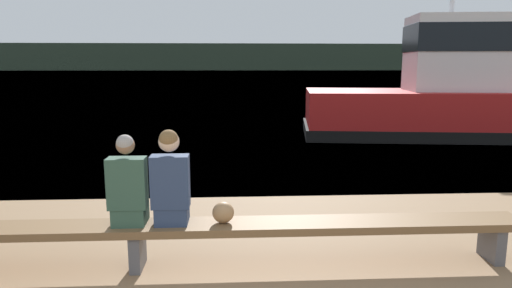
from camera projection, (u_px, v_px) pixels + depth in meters
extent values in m
plane|color=teal|center=(231.00, 72.00, 125.71)|extent=(240.00, 240.00, 0.00)
cube|color=#2D3D2D|center=(231.00, 57.00, 157.16)|extent=(600.00, 12.00, 8.84)
cube|color=brown|center=(137.00, 228.00, 4.98)|extent=(8.64, 0.46, 0.09)
cube|color=#515156|center=(492.00, 242.00, 5.23)|extent=(0.12, 0.39, 0.41)
cube|color=#515156|center=(138.00, 250.00, 5.02)|extent=(0.12, 0.39, 0.41)
cube|color=#2D4C3D|center=(130.00, 214.00, 5.00)|extent=(0.35, 0.35, 0.20)
cube|color=#2D4C3D|center=(127.00, 183.00, 4.86)|extent=(0.40, 0.22, 0.55)
sphere|color=#846047|center=(125.00, 145.00, 4.79)|extent=(0.19, 0.19, 0.19)
sphere|color=gray|center=(125.00, 143.00, 4.77)|extent=(0.18, 0.18, 0.18)
cube|color=navy|center=(172.00, 214.00, 5.03)|extent=(0.35, 0.35, 0.20)
cube|color=navy|center=(170.00, 182.00, 4.88)|extent=(0.40, 0.22, 0.57)
sphere|color=beige|center=(169.00, 142.00, 4.81)|extent=(0.22, 0.22, 0.22)
sphere|color=brown|center=(169.00, 139.00, 4.79)|extent=(0.20, 0.20, 0.20)
ellipsoid|color=#9E754C|center=(223.00, 212.00, 5.01)|extent=(0.24, 0.20, 0.24)
cube|color=#A81919|center=(440.00, 113.00, 14.15)|extent=(8.54, 4.09, 1.40)
cube|color=black|center=(439.00, 130.00, 14.24)|extent=(8.72, 4.23, 0.34)
cube|color=silver|center=(458.00, 54.00, 13.80)|extent=(3.09, 2.19, 2.25)
cube|color=black|center=(459.00, 38.00, 13.72)|extent=(3.15, 2.26, 0.81)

